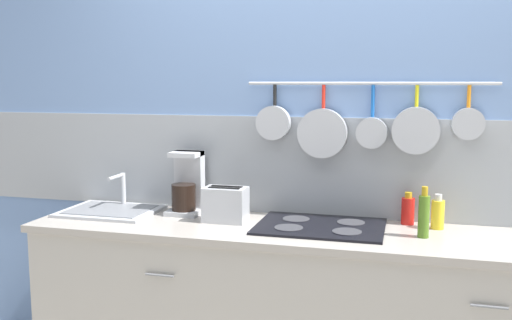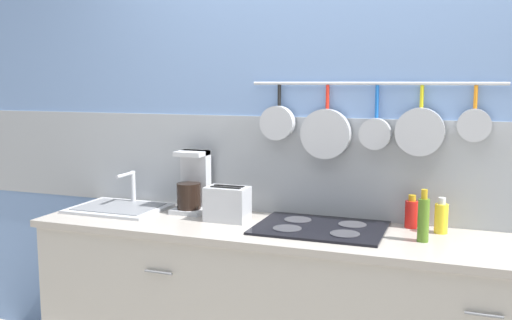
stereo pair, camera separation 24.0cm
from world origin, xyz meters
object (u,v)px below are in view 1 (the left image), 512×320
bottle_olive_oil (424,215)px  bottle_sesame_oil (438,214)px  coffee_maker (187,188)px  toaster (225,204)px  bottle_vinegar (408,210)px

bottle_olive_oil → bottle_sesame_oil: (0.07, 0.17, -0.03)m
coffee_maker → bottle_olive_oil: bearing=-8.3°
toaster → bottle_olive_oil: size_ratio=0.98×
toaster → bottle_olive_oil: (0.94, -0.04, 0.02)m
bottle_sesame_oil → coffee_maker: bearing=179.8°
bottle_olive_oil → bottle_vinegar: bearing=107.1°
toaster → bottle_sesame_oil: 1.02m
bottle_sesame_oil → toaster: bearing=-172.8°
toaster → bottle_vinegar: 0.89m
bottle_sesame_oil → bottle_vinegar: bearing=158.4°
bottle_olive_oil → bottle_sesame_oil: 0.18m
coffee_maker → toaster: coffee_maker is taller
toaster → bottle_sesame_oil: (1.01, 0.13, -0.01)m
coffee_maker → bottle_vinegar: (1.13, 0.05, -0.06)m
toaster → bottle_olive_oil: bottle_olive_oil is taller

